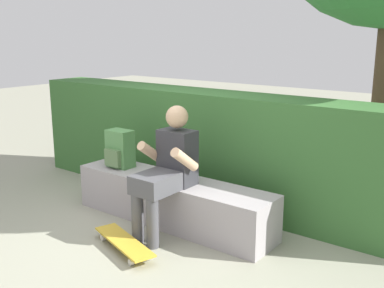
{
  "coord_description": "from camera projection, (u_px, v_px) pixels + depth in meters",
  "views": [
    {
      "loc": [
        2.79,
        -2.88,
        1.85
      ],
      "look_at": [
        0.15,
        0.56,
        0.8
      ],
      "focal_mm": 43.22,
      "sensor_mm": 36.0,
      "label": 1
    }
  ],
  "objects": [
    {
      "name": "person_skater",
      "position": [
        167.0,
        167.0,
        4.24
      ],
      "size": [
        0.49,
        0.62,
        1.2
      ],
      "color": "#333338",
      "rests_on": "ground"
    },
    {
      "name": "bench_main",
      "position": [
        172.0,
        201.0,
        4.59
      ],
      "size": [
        2.18,
        0.49,
        0.45
      ],
      "color": "#9F989B",
      "rests_on": "ground"
    },
    {
      "name": "hedge_row",
      "position": [
        202.0,
        146.0,
        5.2
      ],
      "size": [
        4.76,
        0.55,
        1.23
      ],
      "color": "#35652F",
      "rests_on": "ground"
    },
    {
      "name": "backpack_on_bench",
      "position": [
        120.0,
        149.0,
        4.9
      ],
      "size": [
        0.28,
        0.23,
        0.4
      ],
      "color": "#51894C",
      "rests_on": "bench_main"
    },
    {
      "name": "ground_plane",
      "position": [
        142.0,
        237.0,
        4.31
      ],
      "size": [
        24.0,
        24.0,
        0.0
      ],
      "primitive_type": "plane",
      "color": "gray"
    },
    {
      "name": "skateboard_near_person",
      "position": [
        124.0,
        242.0,
        4.03
      ],
      "size": [
        0.82,
        0.44,
        0.09
      ],
      "color": "gold",
      "rests_on": "ground"
    }
  ]
}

